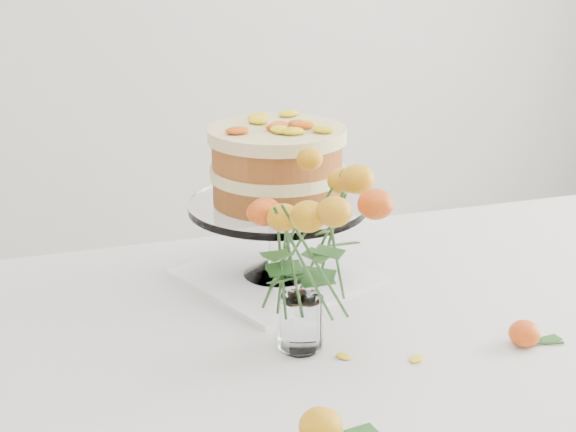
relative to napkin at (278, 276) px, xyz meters
name	(u,v)px	position (x,y,z in m)	size (l,w,h in m)	color
table	(387,361)	(0.13, -0.21, -0.09)	(1.43, 0.93, 0.76)	tan
napkin	(278,276)	(0.00, 0.00, 0.00)	(0.30, 0.30, 0.01)	white
cake_stand	(277,173)	(0.00, 0.00, 0.20)	(0.32, 0.32, 0.29)	white
rose_vase	(301,225)	(-0.05, -0.26, 0.20)	(0.23, 0.23, 0.34)	white
loose_rose_near	(321,427)	(-0.10, -0.50, 0.02)	(0.10, 0.06, 0.05)	gold
loose_rose_far	(525,334)	(0.28, -0.36, 0.02)	(0.08, 0.05, 0.04)	red
stray_petal_a	(344,356)	(0.01, -0.31, 0.00)	(0.03, 0.02, 0.00)	yellow
stray_petal_b	(416,359)	(0.11, -0.35, 0.00)	(0.03, 0.02, 0.00)	yellow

